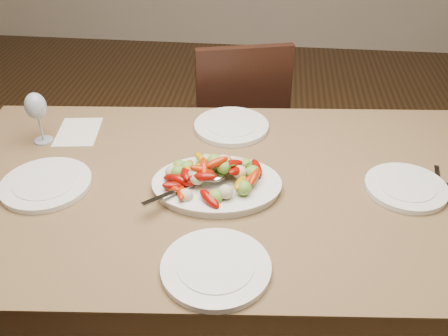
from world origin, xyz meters
name	(u,v)px	position (x,y,z in m)	size (l,w,h in m)	color
floor	(212,290)	(0.00, 0.00, 0.00)	(6.00, 6.00, 0.00)	#342110
dining_table	(224,267)	(0.08, -0.22, 0.38)	(1.84, 1.04, 0.76)	brown
chair_far	(236,124)	(0.04, 0.67, 0.47)	(0.42, 0.42, 0.95)	black
serving_platter	(217,186)	(0.06, -0.25, 0.77)	(0.40, 0.29, 0.02)	white
roasted_vegetables	(217,171)	(0.06, -0.25, 0.83)	(0.33, 0.22, 0.09)	#760803
serving_spoon	(195,183)	(0.00, -0.29, 0.81)	(0.28, 0.06, 0.03)	#9EA0A8
plate_left	(46,184)	(-0.48, -0.29, 0.77)	(0.29, 0.29, 0.02)	white
plate_right	(406,188)	(0.66, -0.19, 0.77)	(0.26, 0.26, 0.02)	white
plate_far	(231,126)	(0.07, 0.14, 0.77)	(0.28, 0.28, 0.02)	white
plate_near	(216,268)	(0.10, -0.60, 0.77)	(0.29, 0.29, 0.02)	white
wine_glass	(38,117)	(-0.60, -0.03, 0.86)	(0.08, 0.08, 0.20)	#8C99A5
menu_card	(78,132)	(-0.50, 0.05, 0.76)	(0.15, 0.21, 0.00)	silver
table_knife	(443,185)	(0.78, -0.16, 0.76)	(0.02, 0.20, 0.01)	#9EA0A8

